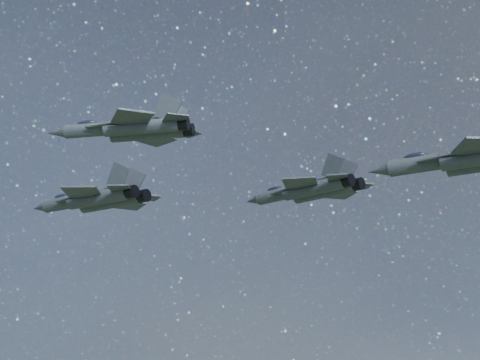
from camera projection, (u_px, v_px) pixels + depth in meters
The scene contains 4 objects.
jet_lead at pixel (96, 199), 94.66m from camera, with size 20.12×14.26×5.11m.
jet_left at pixel (310, 190), 98.72m from camera, with size 20.12×13.79×5.05m.
jet_right at pixel (133, 129), 69.80m from camera, with size 15.29×10.26×3.86m.
jet_slot at pixel (476, 158), 71.48m from camera, with size 19.26×13.75×4.92m.
Camera 1 is at (38.51, -66.43, 122.86)m, focal length 55.00 mm.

